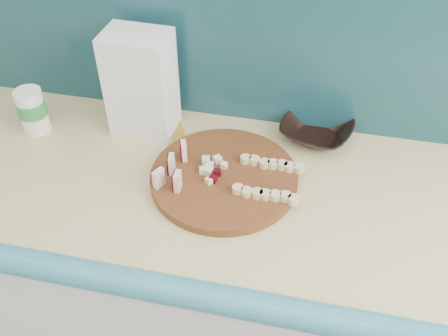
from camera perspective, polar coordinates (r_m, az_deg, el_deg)
kitchen_counter at (r=1.57m, az=-8.51°, el=-12.74°), size 2.20×0.63×0.91m
backsplash at (r=1.31m, az=-7.55°, el=16.05°), size 2.20×0.02×0.50m
cutting_board at (r=1.18m, az=0.00°, el=-1.11°), size 0.35×0.35×0.02m
apple_wedges at (r=1.16m, az=-5.92°, el=-0.02°), size 0.06×0.13×0.05m
apple_chunks at (r=1.17m, az=-1.05°, el=-0.27°), size 0.06×0.06×0.02m
banana_slices at (r=1.16m, az=5.16°, el=-1.21°), size 0.15×0.13×0.02m
brown_bowl at (r=1.32m, az=10.52°, el=4.26°), size 0.23×0.23×0.04m
flour_bag at (r=1.29m, az=-9.45°, el=9.47°), size 0.17×0.12×0.27m
canister at (r=1.40m, az=-21.05°, el=6.21°), size 0.07×0.07×0.12m
banana_peel at (r=1.39m, az=-7.55°, el=5.65°), size 0.22×0.18×0.01m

